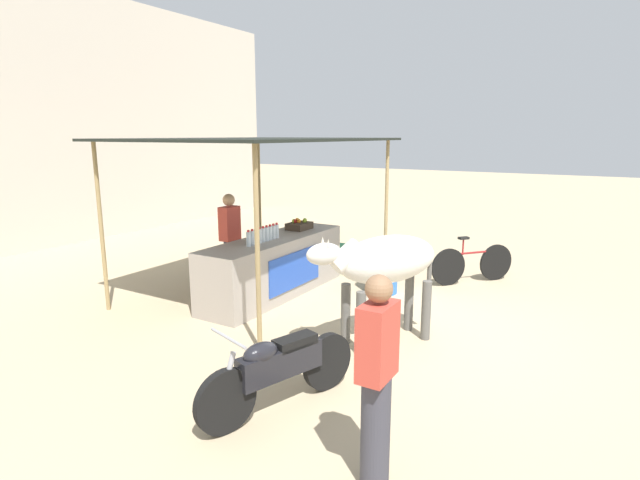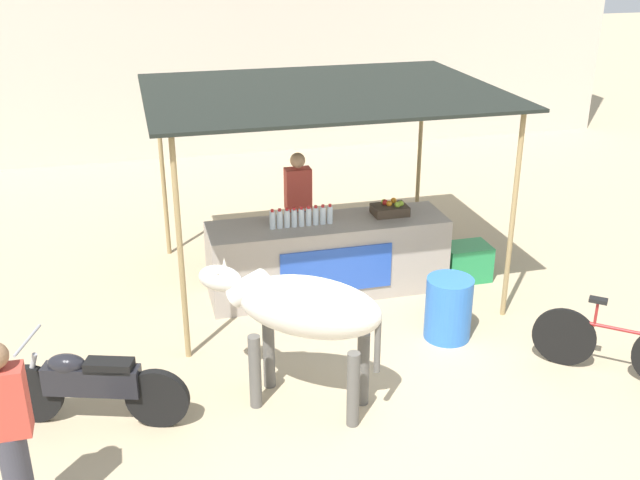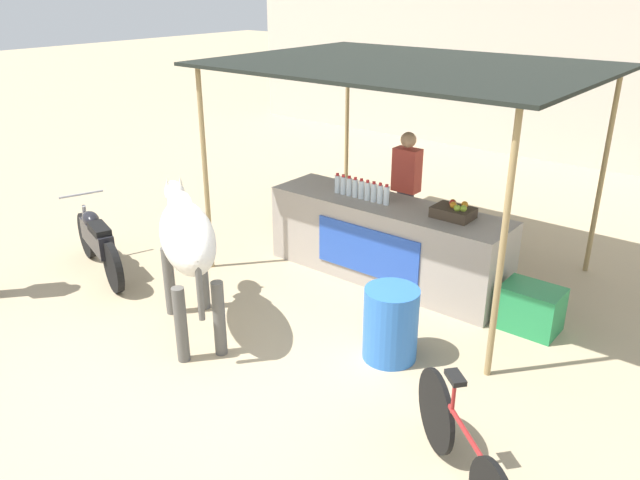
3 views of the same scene
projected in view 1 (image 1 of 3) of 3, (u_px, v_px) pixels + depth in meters
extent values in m
plane|color=tan|center=(399.00, 319.00, 7.17)|extent=(60.00, 60.00, 0.00)
cube|color=beige|center=(24.00, 117.00, 11.05)|extent=(16.00, 0.50, 5.97)
cube|color=#9E9389|center=(275.00, 266.00, 8.18)|extent=(3.00, 0.80, 0.96)
cube|color=#264CB2|center=(295.00, 270.00, 7.97)|extent=(1.40, 0.02, 0.58)
cube|color=black|center=(257.00, 139.00, 7.90)|extent=(4.20, 3.20, 0.04)
cylinder|color=#997F51|center=(257.00, 251.00, 5.86)|extent=(0.06, 0.06, 2.52)
cylinder|color=#997F51|center=(386.00, 210.00, 9.03)|extent=(0.06, 0.06, 2.52)
cylinder|color=#997F51|center=(101.00, 228.00, 7.30)|extent=(0.06, 0.06, 2.52)
cylinder|color=#997F51|center=(260.00, 200.00, 10.48)|extent=(0.06, 0.06, 2.52)
cylinder|color=silver|center=(249.00, 239.00, 7.43)|extent=(0.07, 0.07, 0.22)
cylinder|color=red|center=(248.00, 231.00, 7.41)|extent=(0.04, 0.04, 0.03)
cylinder|color=silver|center=(252.00, 238.00, 7.51)|extent=(0.07, 0.07, 0.22)
cylinder|color=red|center=(252.00, 230.00, 7.48)|extent=(0.04, 0.04, 0.03)
cylinder|color=silver|center=(256.00, 237.00, 7.58)|extent=(0.07, 0.07, 0.22)
cylinder|color=red|center=(256.00, 229.00, 7.56)|extent=(0.04, 0.04, 0.03)
cylinder|color=silver|center=(260.00, 236.00, 7.66)|extent=(0.07, 0.07, 0.22)
cylinder|color=red|center=(259.00, 228.00, 7.63)|extent=(0.04, 0.04, 0.03)
cylinder|color=silver|center=(263.00, 235.00, 7.74)|extent=(0.07, 0.07, 0.22)
cylinder|color=red|center=(263.00, 227.00, 7.71)|extent=(0.04, 0.04, 0.03)
cylinder|color=silver|center=(267.00, 234.00, 7.81)|extent=(0.07, 0.07, 0.22)
cylinder|color=red|center=(267.00, 226.00, 7.79)|extent=(0.04, 0.04, 0.03)
cylinder|color=silver|center=(270.00, 233.00, 7.89)|extent=(0.07, 0.07, 0.22)
cylinder|color=red|center=(270.00, 225.00, 7.86)|extent=(0.04, 0.04, 0.03)
cylinder|color=silver|center=(273.00, 232.00, 7.96)|extent=(0.07, 0.07, 0.22)
cylinder|color=red|center=(273.00, 224.00, 7.94)|extent=(0.04, 0.04, 0.03)
cylinder|color=silver|center=(277.00, 231.00, 8.04)|extent=(0.07, 0.07, 0.22)
cylinder|color=red|center=(277.00, 224.00, 8.01)|extent=(0.04, 0.04, 0.03)
cube|color=#3F3326|center=(299.00, 226.00, 8.78)|extent=(0.44, 0.32, 0.12)
sphere|color=orange|center=(299.00, 221.00, 8.76)|extent=(0.08, 0.08, 0.08)
sphere|color=orange|center=(297.00, 220.00, 8.88)|extent=(0.08, 0.08, 0.08)
sphere|color=#8CB22D|center=(305.00, 221.00, 8.80)|extent=(0.08, 0.08, 0.08)
sphere|color=#8CB22D|center=(305.00, 220.00, 8.86)|extent=(0.08, 0.08, 0.08)
sphere|color=#8CB22D|center=(294.00, 221.00, 8.76)|extent=(0.08, 0.08, 0.08)
sphere|color=#B21E19|center=(295.00, 221.00, 8.76)|extent=(0.08, 0.08, 0.08)
cylinder|color=#383842|center=(231.00, 265.00, 8.39)|extent=(0.22, 0.22, 0.88)
cube|color=#BF3F33|center=(230.00, 223.00, 8.24)|extent=(0.34, 0.20, 0.56)
sphere|color=tan|center=(229.00, 200.00, 8.16)|extent=(0.20, 0.20, 0.20)
cube|color=#268C4C|center=(335.00, 258.00, 9.75)|extent=(0.60, 0.44, 0.48)
cylinder|color=blue|center=(382.00, 271.00, 8.32)|extent=(0.53, 0.53, 0.73)
ellipsoid|color=silver|center=(388.00, 259.00, 6.19)|extent=(1.46, 1.19, 0.60)
cylinder|color=#575551|center=(361.00, 323.00, 5.96)|extent=(0.12, 0.12, 0.78)
cylinder|color=#575551|center=(346.00, 314.00, 6.28)|extent=(0.12, 0.12, 0.78)
cylinder|color=#575551|center=(426.00, 310.00, 6.39)|extent=(0.12, 0.12, 0.78)
cylinder|color=#575551|center=(409.00, 302.00, 6.71)|extent=(0.12, 0.12, 0.78)
cylinder|color=silver|center=(346.00, 256.00, 5.91)|extent=(0.51, 0.44, 0.41)
ellipsoid|color=silver|center=(324.00, 254.00, 5.76)|extent=(0.49, 0.42, 0.26)
cone|color=beige|center=(328.00, 243.00, 5.68)|extent=(0.05, 0.05, 0.10)
cone|color=beige|center=(323.00, 241.00, 5.80)|extent=(0.05, 0.05, 0.10)
cylinder|color=#575551|center=(429.00, 274.00, 6.54)|extent=(0.06, 0.06, 0.60)
cylinder|color=black|center=(226.00, 401.00, 4.38)|extent=(0.60, 0.26, 0.60)
cylinder|color=black|center=(327.00, 361.00, 5.15)|extent=(0.60, 0.26, 0.60)
cube|color=black|center=(280.00, 362.00, 4.73)|extent=(0.91, 0.45, 0.28)
ellipsoid|color=black|center=(261.00, 353.00, 4.55)|extent=(0.40, 0.30, 0.20)
cube|color=black|center=(295.00, 342.00, 4.81)|extent=(0.47, 0.31, 0.10)
cylinder|color=#99999E|center=(228.00, 338.00, 4.29)|extent=(0.20, 0.53, 0.03)
cylinder|color=#99999E|center=(227.00, 380.00, 4.35)|extent=(0.21, 0.11, 0.49)
cylinder|color=black|center=(496.00, 262.00, 9.03)|extent=(0.53, 0.45, 0.66)
cylinder|color=black|center=(448.00, 267.00, 8.71)|extent=(0.53, 0.45, 0.66)
cylinder|color=maroon|center=(473.00, 253.00, 8.82)|extent=(0.67, 0.57, 0.04)
cylinder|color=maroon|center=(463.00, 247.00, 8.73)|extent=(0.03, 0.03, 0.28)
cube|color=black|center=(464.00, 238.00, 8.69)|extent=(0.20, 0.19, 0.04)
cylinder|color=#383842|center=(375.00, 432.00, 3.69)|extent=(0.22, 0.22, 0.88)
cube|color=#BF3F33|center=(378.00, 341.00, 3.54)|extent=(0.34, 0.20, 0.56)
sphere|color=#8C6647|center=(379.00, 289.00, 3.46)|extent=(0.20, 0.20, 0.20)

